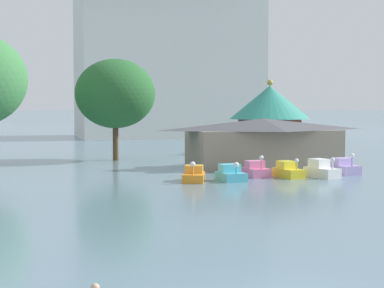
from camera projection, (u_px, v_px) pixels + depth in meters
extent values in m
sphere|color=tan|center=(95.00, 288.00, 14.42)|extent=(0.22, 0.22, 0.22)
cube|color=orange|center=(194.00, 177.00, 43.85)|extent=(2.38, 3.14, 0.60)
cube|color=gold|center=(194.00, 169.00, 44.16)|extent=(1.65, 1.62, 0.56)
cylinder|color=orange|center=(193.00, 171.00, 42.70)|extent=(0.14, 0.14, 0.58)
sphere|color=white|center=(193.00, 164.00, 42.67)|extent=(0.39, 0.39, 0.39)
cube|color=#4CB7CC|center=(231.00, 177.00, 44.15)|extent=(1.88, 2.37, 0.63)
cube|color=#5DCDE2|center=(230.00, 168.00, 44.37)|extent=(1.52, 1.12, 0.60)
cylinder|color=#4CB7CC|center=(236.00, 171.00, 43.29)|extent=(0.14, 0.14, 0.45)
sphere|color=white|center=(236.00, 165.00, 43.26)|extent=(0.39, 0.39, 0.39)
cube|color=pink|center=(256.00, 173.00, 46.67)|extent=(1.71, 2.30, 0.69)
cube|color=pink|center=(255.00, 164.00, 46.89)|extent=(1.39, 1.08, 0.56)
cylinder|color=pink|center=(261.00, 164.00, 45.80)|extent=(0.14, 0.14, 0.73)
sphere|color=white|center=(262.00, 158.00, 45.77)|extent=(0.32, 0.32, 0.32)
cube|color=yellow|center=(289.00, 173.00, 46.34)|extent=(1.72, 2.82, 0.68)
cube|color=yellow|center=(286.00, 165.00, 46.60)|extent=(1.31, 1.35, 0.57)
cylinder|color=yellow|center=(297.00, 166.00, 45.34)|extent=(0.14, 0.14, 0.55)
sphere|color=white|center=(297.00, 161.00, 45.31)|extent=(0.32, 0.32, 0.32)
cube|color=white|center=(322.00, 172.00, 46.53)|extent=(2.06, 3.09, 0.73)
cube|color=white|center=(319.00, 163.00, 46.79)|extent=(1.47, 1.53, 0.67)
cylinder|color=white|center=(332.00, 166.00, 45.51)|extent=(0.14, 0.14, 0.54)
sphere|color=white|center=(333.00, 160.00, 45.48)|extent=(0.35, 0.35, 0.35)
cube|color=#B299D8|center=(344.00, 170.00, 48.68)|extent=(1.96, 2.55, 0.72)
cube|color=#C8ADF0|center=(342.00, 161.00, 48.91)|extent=(1.54, 1.24, 0.56)
cylinder|color=#B299D8|center=(352.00, 162.00, 47.77)|extent=(0.14, 0.14, 0.67)
sphere|color=white|center=(352.00, 155.00, 47.74)|extent=(0.37, 0.37, 0.37)
cube|color=gray|center=(263.00, 148.00, 54.66)|extent=(13.14, 6.07, 3.34)
pyramid|color=#4C4C51|center=(263.00, 124.00, 54.52)|extent=(14.20, 6.99, 1.04)
cylinder|color=brown|center=(270.00, 136.00, 70.33)|extent=(7.35, 7.35, 4.02)
cone|color=teal|center=(270.00, 102.00, 70.08)|extent=(9.40, 9.40, 3.88)
sphere|color=#B7993D|center=(270.00, 83.00, 69.94)|extent=(0.70, 0.70, 0.70)
cylinder|color=brown|center=(116.00, 144.00, 61.15)|extent=(0.59, 0.59, 3.27)
ellipsoid|color=#28602D|center=(115.00, 94.00, 60.84)|extent=(8.09, 8.09, 7.00)
cube|color=silver|center=(166.00, 61.00, 109.78)|extent=(31.67, 19.83, 27.73)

